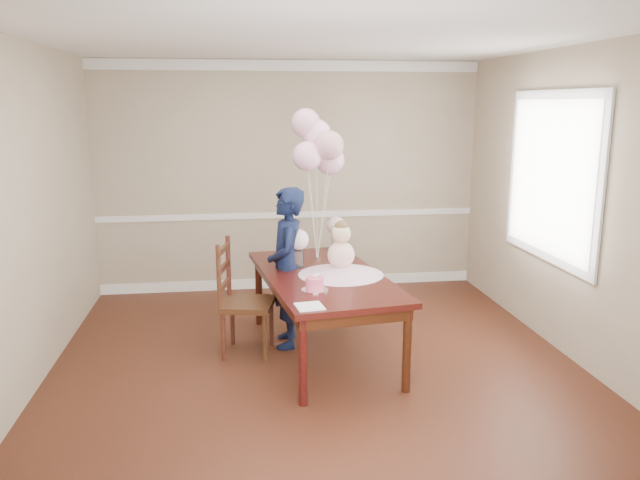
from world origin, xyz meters
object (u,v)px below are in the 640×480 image
at_px(birthday_cake, 315,283).
at_px(woman, 287,268).
at_px(dining_chair_seat, 247,304).
at_px(dining_table_top, 323,277).

height_order(birthday_cake, woman, woman).
height_order(birthday_cake, dining_chair_seat, birthday_cake).
height_order(dining_chair_seat, woman, woman).
distance_m(dining_chair_seat, woman, 0.49).
xyz_separation_m(dining_table_top, woman, (-0.30, 0.27, 0.02)).
xyz_separation_m(dining_table_top, dining_chair_seat, (-0.67, 0.11, -0.26)).
distance_m(birthday_cake, woman, 0.75).
distance_m(dining_table_top, dining_chair_seat, 0.72).
bearing_deg(birthday_cake, dining_table_top, 73.81).
xyz_separation_m(birthday_cake, dining_chair_seat, (-0.53, 0.58, -0.34)).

